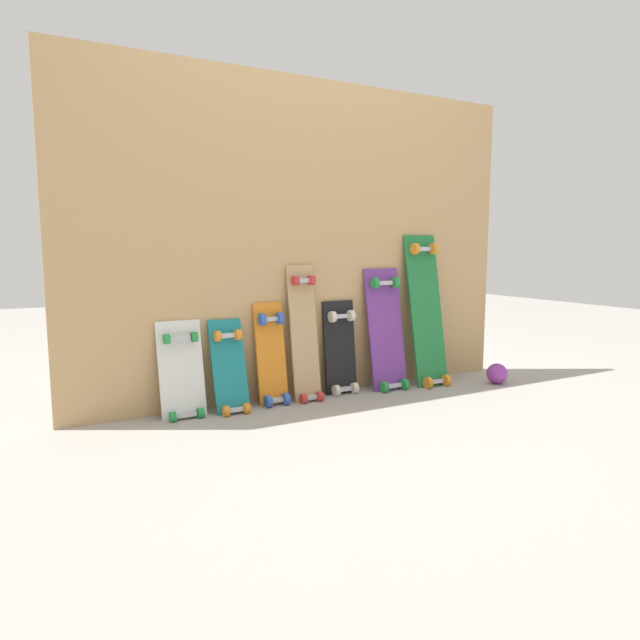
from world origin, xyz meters
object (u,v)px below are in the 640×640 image
(skateboard_black, at_px, (341,352))
(skateboard_purple, at_px, (386,334))
(rubber_ball, at_px, (497,374))
(skateboard_natural, at_px, (305,339))
(skateboard_teal, at_px, (230,373))
(skateboard_green, at_px, (427,315))
(skateboard_white, at_px, (182,376))
(skateboard_orange, at_px, (272,359))

(skateboard_black, distance_m, skateboard_purple, 0.31)
(skateboard_purple, distance_m, rubber_ball, 0.76)
(skateboard_natural, height_order, rubber_ball, skateboard_natural)
(rubber_ball, bearing_deg, skateboard_teal, 171.91)
(skateboard_green, bearing_deg, skateboard_white, 178.52)
(skateboard_white, xyz_separation_m, skateboard_black, (0.94, 0.02, 0.03))
(skateboard_black, distance_m, skateboard_green, 0.62)
(skateboard_teal, bearing_deg, skateboard_purple, 0.53)
(skateboard_orange, height_order, skateboard_green, skateboard_green)
(skateboard_natural, bearing_deg, rubber_ball, -11.88)
(skateboard_white, height_order, skateboard_purple, skateboard_purple)
(rubber_ball, bearing_deg, skateboard_black, 163.81)
(skateboard_white, bearing_deg, skateboard_black, 1.19)
(skateboard_black, relative_size, skateboard_green, 0.61)
(skateboard_black, height_order, rubber_ball, skateboard_black)
(skateboard_orange, relative_size, skateboard_black, 1.02)
(skateboard_green, bearing_deg, skateboard_purple, 175.42)
(skateboard_white, bearing_deg, skateboard_purple, -0.76)
(skateboard_white, bearing_deg, rubber_ball, -7.82)
(skateboard_natural, relative_size, skateboard_black, 1.36)
(skateboard_white, relative_size, rubber_ball, 4.33)
(skateboard_white, xyz_separation_m, skateboard_green, (1.52, -0.04, 0.22))
(skateboard_teal, relative_size, skateboard_orange, 0.89)
(skateboard_natural, relative_size, skateboard_purple, 1.04)
(skateboard_black, height_order, skateboard_purple, skateboard_purple)
(rubber_ball, bearing_deg, skateboard_natural, 168.12)
(skateboard_white, distance_m, skateboard_black, 0.94)
(skateboard_teal, relative_size, skateboard_purple, 0.69)
(skateboard_white, relative_size, skateboard_natural, 0.68)
(skateboard_black, xyz_separation_m, skateboard_purple, (0.30, -0.04, 0.09))
(skateboard_natural, xyz_separation_m, skateboard_black, (0.25, 0.03, -0.10))
(skateboard_purple, bearing_deg, skateboard_black, 173.12)
(skateboard_orange, xyz_separation_m, rubber_ball, (1.41, -0.26, -0.18))
(skateboard_natural, bearing_deg, skateboard_orange, 177.81)
(skateboard_purple, distance_m, skateboard_green, 0.30)
(skateboard_orange, relative_size, skateboard_natural, 0.75)
(skateboard_teal, xyz_separation_m, skateboard_natural, (0.44, 0.02, 0.14))
(skateboard_purple, bearing_deg, skateboard_teal, -179.47)
(skateboard_natural, height_order, skateboard_black, skateboard_natural)
(skateboard_black, bearing_deg, skateboard_green, -5.75)
(skateboard_orange, distance_m, skateboard_green, 1.05)
(skateboard_purple, xyz_separation_m, skateboard_green, (0.29, -0.02, 0.10))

